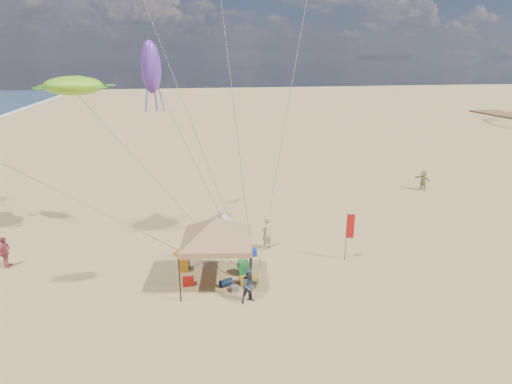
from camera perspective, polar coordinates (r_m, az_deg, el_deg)
ground at (r=20.30m, az=1.67°, el=-13.39°), size 280.00×280.00×0.00m
canopy_tent at (r=19.79m, az=-5.33°, el=-3.74°), size 6.30×6.30×3.93m
feather_flag at (r=23.07m, az=12.37°, el=-4.84°), size 0.41×0.10×2.69m
cooler_red at (r=21.12m, az=-9.03°, el=-11.70°), size 0.54×0.38×0.38m
cooler_blue at (r=23.68m, az=-0.60°, el=-8.08°), size 0.54×0.38×0.38m
bag_navy at (r=20.83m, az=-4.01°, el=-11.98°), size 0.69×0.54×0.36m
bag_orange at (r=24.16m, az=-10.20°, el=-7.86°), size 0.54×0.69×0.36m
chair_green at (r=21.77m, az=-1.70°, el=-10.05°), size 0.50×0.50×0.70m
chair_yellow at (r=22.37m, az=-9.72°, el=-9.51°), size 0.50×0.50×0.70m
crate_grey at (r=20.44m, az=-2.83°, el=-12.71°), size 0.34×0.30×0.28m
beach_cart at (r=20.99m, az=-0.90°, el=-11.64°), size 0.90×0.50×0.24m
person_near_a at (r=24.23m, az=1.41°, el=-5.47°), size 0.84×0.77×1.92m
person_near_b at (r=19.29m, az=-0.86°, el=-12.40°), size 0.91×0.79×1.61m
person_near_c at (r=24.64m, az=-4.14°, el=-5.13°), size 1.41×1.12×1.91m
person_far_a at (r=25.74m, az=-30.53°, el=-6.93°), size 0.55×1.03×1.67m
person_far_c at (r=37.56m, az=21.42°, el=1.53°), size 0.94×1.66×1.71m
turtle_kite at (r=25.18m, az=-23.18°, el=12.91°), size 3.34×2.82×1.01m
squid_kite at (r=24.89m, az=-13.87°, el=15.89°), size 1.42×1.42×2.84m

